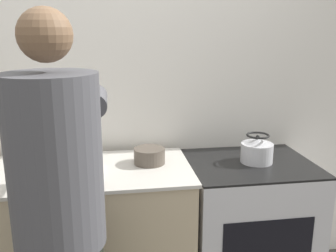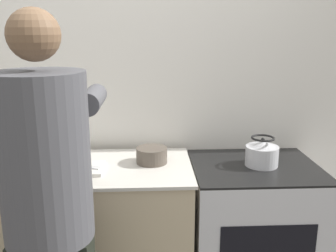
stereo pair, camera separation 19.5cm
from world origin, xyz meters
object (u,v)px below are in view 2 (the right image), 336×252
at_px(person, 50,209).
at_px(kettle, 262,154).
at_px(knife, 80,166).
at_px(oven, 251,234).
at_px(cutting_board, 76,169).
at_px(bowl_prep, 152,155).

relative_size(person, kettle, 9.22).
distance_m(person, knife, 0.52).
relative_size(oven, person, 0.51).
xyz_separation_m(knife, kettle, (1.02, 0.06, 0.03)).
distance_m(oven, kettle, 0.51).
xyz_separation_m(oven, cutting_board, (-1.01, -0.07, 0.46)).
distance_m(cutting_board, knife, 0.03).
height_order(cutting_board, bowl_prep, bowl_prep).
bearing_deg(knife, oven, 21.26).
xyz_separation_m(oven, bowl_prep, (-0.59, 0.03, 0.50)).
height_order(person, bowl_prep, person).
distance_m(cutting_board, kettle, 1.04).
xyz_separation_m(oven, person, (-1.02, -0.58, 0.49)).
distance_m(knife, kettle, 1.02).
bearing_deg(bowl_prep, knife, -166.43).
bearing_deg(oven, person, -150.42).
distance_m(person, kettle, 1.20).
xyz_separation_m(cutting_board, bowl_prep, (0.41, 0.10, 0.04)).
height_order(person, knife, person).
bearing_deg(kettle, knife, -176.63).
bearing_deg(person, kettle, 28.76).
distance_m(person, bowl_prep, 0.74).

